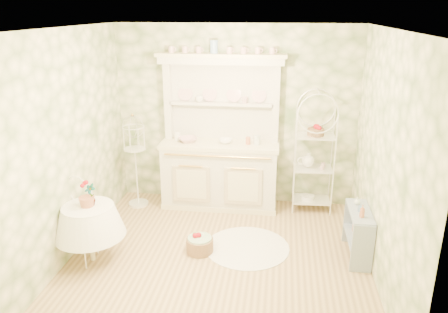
# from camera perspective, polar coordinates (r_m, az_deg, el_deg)

# --- Properties ---
(floor) EXTENTS (3.60, 3.60, 0.00)m
(floor) POSITION_cam_1_polar(r_m,az_deg,el_deg) (5.47, -0.71, -13.20)
(floor) COLOR tan
(floor) RESTS_ON ground
(ceiling) EXTENTS (3.60, 3.60, 0.00)m
(ceiling) POSITION_cam_1_polar(r_m,az_deg,el_deg) (4.64, -0.86, 16.36)
(ceiling) COLOR white
(ceiling) RESTS_ON floor
(wall_left) EXTENTS (3.60, 3.60, 0.00)m
(wall_left) POSITION_cam_1_polar(r_m,az_deg,el_deg) (5.44, -19.90, 1.12)
(wall_left) COLOR #F9EECC
(wall_left) RESTS_ON floor
(wall_right) EXTENTS (3.60, 3.60, 0.00)m
(wall_right) POSITION_cam_1_polar(r_m,az_deg,el_deg) (4.97, 20.23, -0.56)
(wall_right) COLOR #F9EECC
(wall_right) RESTS_ON floor
(wall_back) EXTENTS (3.60, 3.60, 0.00)m
(wall_back) POSITION_cam_1_polar(r_m,az_deg,el_deg) (6.60, 1.50, 5.27)
(wall_back) COLOR #F9EECC
(wall_back) RESTS_ON floor
(wall_front) EXTENTS (3.60, 3.60, 0.00)m
(wall_front) POSITION_cam_1_polar(r_m,az_deg,el_deg) (3.26, -5.46, -9.70)
(wall_front) COLOR #F9EECC
(wall_front) RESTS_ON floor
(kitchen_dresser) EXTENTS (1.87, 0.61, 2.29)m
(kitchen_dresser) POSITION_cam_1_polar(r_m,az_deg,el_deg) (6.41, -0.56, 2.96)
(kitchen_dresser) COLOR silver
(kitchen_dresser) RESTS_ON floor
(bakers_rack) EXTENTS (0.55, 0.40, 1.70)m
(bakers_rack) POSITION_cam_1_polar(r_m,az_deg,el_deg) (6.52, 11.67, 0.13)
(bakers_rack) COLOR white
(bakers_rack) RESTS_ON floor
(side_shelf) EXTENTS (0.30, 0.75, 0.63)m
(side_shelf) POSITION_cam_1_polar(r_m,az_deg,el_deg) (5.61, 17.09, -9.54)
(side_shelf) COLOR #92A1B4
(side_shelf) RESTS_ON floor
(round_table) EXTENTS (0.80, 0.80, 0.77)m
(round_table) POSITION_cam_1_polar(r_m,az_deg,el_deg) (5.49, -17.07, -9.34)
(round_table) COLOR white
(round_table) RESTS_ON floor
(cafe_chair) EXTENTS (0.46, 0.46, 0.79)m
(cafe_chair) POSITION_cam_1_polar(r_m,az_deg,el_deg) (5.54, -18.81, -9.16)
(cafe_chair) COLOR white
(cafe_chair) RESTS_ON floor
(birdcage_stand) EXTENTS (0.32, 0.32, 1.33)m
(birdcage_stand) POSITION_cam_1_polar(r_m,az_deg,el_deg) (6.71, -11.44, -1.03)
(birdcage_stand) COLOR white
(birdcage_stand) RESTS_ON floor
(floor_basket) EXTENTS (0.36, 0.36, 0.22)m
(floor_basket) POSITION_cam_1_polar(r_m,az_deg,el_deg) (5.56, -3.18, -11.31)
(floor_basket) COLOR #8E6B4A
(floor_basket) RESTS_ON floor
(lace_rug) EXTENTS (1.38, 1.38, 0.01)m
(lace_rug) POSITION_cam_1_polar(r_m,az_deg,el_deg) (5.70, 3.03, -11.74)
(lace_rug) COLOR white
(lace_rug) RESTS_ON floor
(bowl_floral) EXTENTS (0.36, 0.36, 0.07)m
(bowl_floral) POSITION_cam_1_polar(r_m,az_deg,el_deg) (6.52, -4.76, 1.99)
(bowl_floral) COLOR white
(bowl_floral) RESTS_ON kitchen_dresser
(bowl_white) EXTENTS (0.21, 0.21, 0.07)m
(bowl_white) POSITION_cam_1_polar(r_m,az_deg,el_deg) (6.43, 0.19, 1.83)
(bowl_white) COLOR white
(bowl_white) RESTS_ON kitchen_dresser
(cup_left) EXTENTS (0.14, 0.14, 0.09)m
(cup_left) POSITION_cam_1_polar(r_m,az_deg,el_deg) (6.51, -3.22, 7.39)
(cup_left) COLOR white
(cup_left) RESTS_ON kitchen_dresser
(cup_right) EXTENTS (0.10, 0.10, 0.09)m
(cup_right) POSITION_cam_1_polar(r_m,az_deg,el_deg) (6.42, 2.72, 7.23)
(cup_right) COLOR white
(cup_right) RESTS_ON kitchen_dresser
(potted_geranium) EXTENTS (0.17, 0.14, 0.27)m
(potted_geranium) POSITION_cam_1_polar(r_m,az_deg,el_deg) (5.30, -17.00, -4.79)
(potted_geranium) COLOR #3F7238
(potted_geranium) RESTS_ON round_table
(bottle_amber) EXTENTS (0.07, 0.07, 0.15)m
(bottle_amber) POSITION_cam_1_polar(r_m,az_deg,el_deg) (5.29, 17.61, -6.93)
(bottle_amber) COLOR #BD6B48
(bottle_amber) RESTS_ON side_shelf
(bottle_blue) EXTENTS (0.05, 0.05, 0.10)m
(bottle_blue) POSITION_cam_1_polar(r_m,az_deg,el_deg) (5.44, 17.32, -6.49)
(bottle_blue) COLOR #80A7D9
(bottle_blue) RESTS_ON side_shelf
(bottle_glass) EXTENTS (0.09, 0.09, 0.10)m
(bottle_glass) POSITION_cam_1_polar(r_m,az_deg,el_deg) (5.61, 17.00, -5.71)
(bottle_glass) COLOR silver
(bottle_glass) RESTS_ON side_shelf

